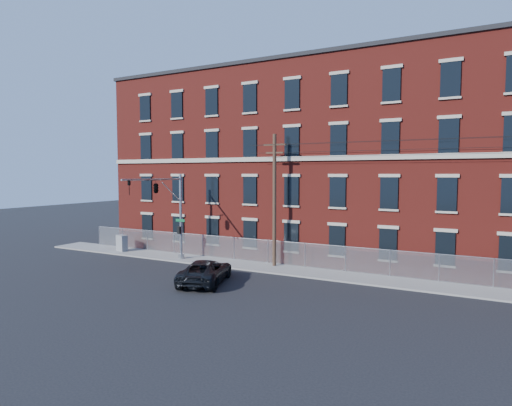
{
  "coord_description": "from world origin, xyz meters",
  "views": [
    {
      "loc": [
        15.43,
        -23.25,
        7.15
      ],
      "look_at": [
        1.26,
        4.0,
        5.0
      ],
      "focal_mm": 29.52,
      "sensor_mm": 36.0,
      "label": 1
    }
  ],
  "objects_px": {
    "traffic_signal_mast": "(162,196)",
    "utility_pole_near": "(274,198)",
    "pickup_truck": "(205,271)",
    "utility_cabinet": "(122,243)"
  },
  "relations": [
    {
      "from": "traffic_signal_mast",
      "to": "utility_pole_near",
      "type": "bearing_deg",
      "value": 23.14
    },
    {
      "from": "traffic_signal_mast",
      "to": "utility_pole_near",
      "type": "height_order",
      "value": "utility_pole_near"
    },
    {
      "from": "utility_pole_near",
      "to": "pickup_truck",
      "type": "bearing_deg",
      "value": -107.99
    },
    {
      "from": "pickup_truck",
      "to": "utility_pole_near",
      "type": "bearing_deg",
      "value": -125.27
    },
    {
      "from": "traffic_signal_mast",
      "to": "utility_cabinet",
      "type": "xyz_separation_m",
      "value": [
        -6.92,
        2.59,
        -4.54
      ]
    },
    {
      "from": "traffic_signal_mast",
      "to": "utility_cabinet",
      "type": "relative_size",
      "value": 4.84
    },
    {
      "from": "utility_pole_near",
      "to": "utility_cabinet",
      "type": "height_order",
      "value": "utility_pole_near"
    },
    {
      "from": "utility_cabinet",
      "to": "traffic_signal_mast",
      "type": "bearing_deg",
      "value": -2.99
    },
    {
      "from": "traffic_signal_mast",
      "to": "utility_cabinet",
      "type": "bearing_deg",
      "value": 159.52
    },
    {
      "from": "traffic_signal_mast",
      "to": "pickup_truck",
      "type": "height_order",
      "value": "traffic_signal_mast"
    }
  ]
}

